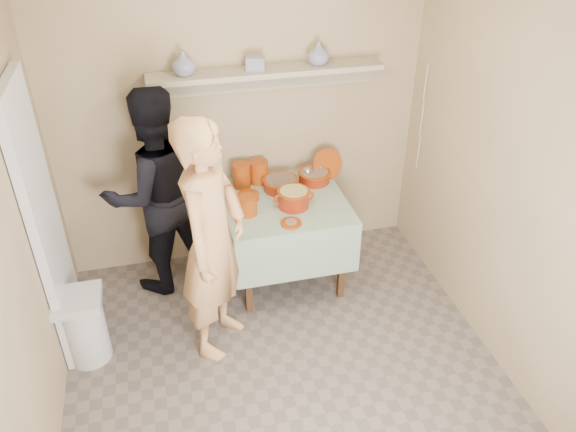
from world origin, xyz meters
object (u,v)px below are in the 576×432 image
object	(u,v)px
person_cook	(213,242)
trash_bin	(84,327)
cazuela_rice	(294,197)
person_helper	(156,193)
serving_table	(284,212)

from	to	relation	value
person_cook	trash_bin	xyz separation A→B (m)	(-0.94, 0.06, -0.61)
cazuela_rice	trash_bin	size ratio (longest dim) A/B	0.59
person_cook	person_helper	world-z (taller)	person_cook
trash_bin	cazuela_rice	bearing A→B (deg)	15.63
person_helper	serving_table	size ratio (longest dim) A/B	1.77
person_helper	serving_table	xyz separation A→B (m)	(0.99, -0.18, -0.22)
trash_bin	person_helper	bearing A→B (deg)	51.35
person_cook	serving_table	world-z (taller)	person_cook
trash_bin	person_cook	bearing A→B (deg)	-3.40
person_helper	cazuela_rice	size ratio (longest dim) A/B	5.21
person_helper	serving_table	world-z (taller)	person_helper
person_helper	trash_bin	distance (m)	1.13
person_cook	trash_bin	size ratio (longest dim) A/B	3.19
cazuela_rice	person_helper	bearing A→B (deg)	163.91
serving_table	cazuela_rice	world-z (taller)	cazuela_rice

